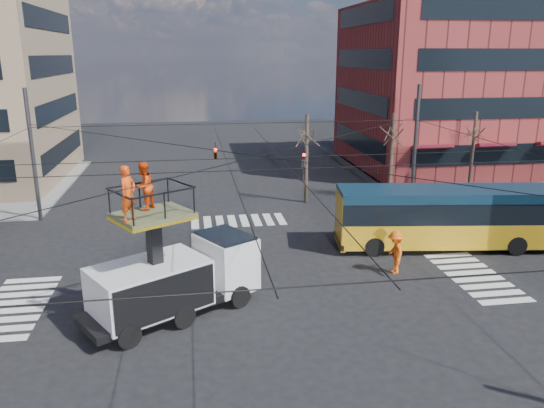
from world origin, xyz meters
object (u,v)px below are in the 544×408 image
at_px(city_bus, 445,216).
at_px(traffic_cone, 140,300).
at_px(utility_truck, 175,265).
at_px(worker_ground, 127,298).
at_px(flagger, 395,252).

bearing_deg(city_bus, traffic_cone, -155.28).
bearing_deg(utility_truck, worker_ground, 162.44).
bearing_deg(utility_truck, flagger, -17.38).
relative_size(utility_truck, traffic_cone, 9.98).
relative_size(utility_truck, worker_ground, 3.67).
distance_m(utility_truck, flagger, 10.33).
bearing_deg(flagger, utility_truck, -72.87).
bearing_deg(traffic_cone, utility_truck, -23.98).
height_order(utility_truck, traffic_cone, utility_truck).
distance_m(traffic_cone, flagger, 11.59).
bearing_deg(city_bus, worker_ground, -152.07).
bearing_deg(traffic_cone, flagger, 9.07).
height_order(utility_truck, flagger, utility_truck).
relative_size(city_bus, flagger, 5.61).
height_order(traffic_cone, worker_ground, worker_ground).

